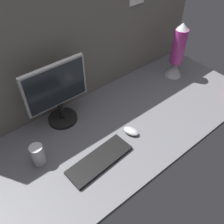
{
  "coord_description": "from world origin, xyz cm",
  "views": [
    {
      "loc": [
        -72.53,
        -77.21,
        109.31
      ],
      "look_at": [
        -11.75,
        0.0,
        14.0
      ],
      "focal_mm": 39.05,
      "sensor_mm": 36.0,
      "label": 1
    }
  ],
  "objects_px": {
    "lava_lamp": "(177,55)",
    "mouse": "(131,131)",
    "keyboard": "(100,160)",
    "monitor": "(57,92)",
    "mug_steel": "(38,155)"
  },
  "relations": [
    {
      "from": "keyboard",
      "to": "mouse",
      "type": "bearing_deg",
      "value": 4.6
    },
    {
      "from": "keyboard",
      "to": "mug_steel",
      "type": "relative_size",
      "value": 3.01
    },
    {
      "from": "lava_lamp",
      "to": "mug_steel",
      "type": "bearing_deg",
      "value": -176.16
    },
    {
      "from": "monitor",
      "to": "lava_lamp",
      "type": "distance_m",
      "value": 0.91
    },
    {
      "from": "lava_lamp",
      "to": "mouse",
      "type": "bearing_deg",
      "value": -160.05
    },
    {
      "from": "monitor",
      "to": "lava_lamp",
      "type": "bearing_deg",
      "value": -7.89
    },
    {
      "from": "keyboard",
      "to": "lava_lamp",
      "type": "relative_size",
      "value": 0.9
    },
    {
      "from": "monitor",
      "to": "keyboard",
      "type": "xyz_separation_m",
      "value": [
        -0.01,
        -0.4,
        -0.2
      ]
    },
    {
      "from": "monitor",
      "to": "lava_lamp",
      "type": "xyz_separation_m",
      "value": [
        0.9,
        -0.12,
        -0.04
      ]
    },
    {
      "from": "keyboard",
      "to": "monitor",
      "type": "bearing_deg",
      "value": 84.34
    },
    {
      "from": "keyboard",
      "to": "mug_steel",
      "type": "bearing_deg",
      "value": 137.08
    },
    {
      "from": "keyboard",
      "to": "mug_steel",
      "type": "height_order",
      "value": "mug_steel"
    },
    {
      "from": "mouse",
      "to": "mug_steel",
      "type": "xyz_separation_m",
      "value": [
        -0.51,
        0.16,
        0.04
      ]
    },
    {
      "from": "lava_lamp",
      "to": "monitor",
      "type": "bearing_deg",
      "value": 172.11
    },
    {
      "from": "keyboard",
      "to": "mouse",
      "type": "xyz_separation_m",
      "value": [
        0.26,
        0.04,
        0.01
      ]
    }
  ]
}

